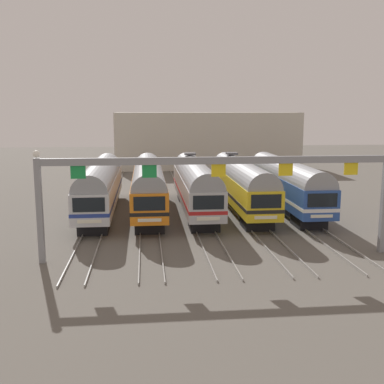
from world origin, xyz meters
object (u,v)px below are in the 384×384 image
object	(u,v)px
commuter_train_stainless	(195,183)
commuter_train_silver	(101,185)
catenary_gantry	(218,176)
commuter_train_yellow	(241,183)
commuter_train_blue	(286,182)
commuter_train_orange	(148,184)

from	to	relation	value
commuter_train_stainless	commuter_train_silver	bearing A→B (deg)	-179.97
commuter_train_silver	catenary_gantry	xyz separation A→B (m)	(8.60, -13.49, 2.58)
commuter_train_stainless	commuter_train_yellow	bearing A→B (deg)	0.00
commuter_train_stainless	commuter_train_blue	size ratio (longest dim) A/B	1.00
commuter_train_orange	commuter_train_yellow	xyz separation A→B (m)	(8.60, 0.00, 0.00)
commuter_train_blue	catenary_gantry	xyz separation A→B (m)	(-8.60, -13.49, 2.58)
commuter_train_orange	commuter_train_yellow	distance (m)	8.60
commuter_train_orange	commuter_train_stainless	distance (m)	4.30
commuter_train_stainless	catenary_gantry	size ratio (longest dim) A/B	0.81
commuter_train_silver	commuter_train_blue	xyz separation A→B (m)	(17.19, 0.00, 0.00)
commuter_train_orange	commuter_train_blue	bearing A→B (deg)	0.00
commuter_train_stainless	catenary_gantry	xyz separation A→B (m)	(0.00, -13.50, 2.58)
commuter_train_orange	catenary_gantry	size ratio (longest dim) A/B	0.81
commuter_train_silver	commuter_train_stainless	xyz separation A→B (m)	(8.60, 0.00, 0.00)
commuter_train_blue	catenary_gantry	world-z (taller)	catenary_gantry
commuter_train_stainless	commuter_train_blue	bearing A→B (deg)	-0.03
commuter_train_silver	commuter_train_yellow	size ratio (longest dim) A/B	1.00
commuter_train_silver	catenary_gantry	bearing A→B (deg)	-57.50
commuter_train_yellow	commuter_train_blue	world-z (taller)	commuter_train_yellow
commuter_train_stainless	catenary_gantry	distance (m)	13.74
commuter_train_yellow	commuter_train_blue	xyz separation A→B (m)	(4.30, -0.00, -0.00)
commuter_train_silver	commuter_train_blue	distance (m)	17.19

